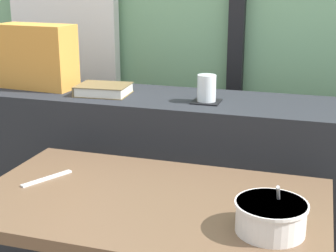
{
  "coord_description": "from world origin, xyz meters",
  "views": [
    {
      "loc": [
        0.41,
        -1.22,
        1.27
      ],
      "look_at": [
        -0.07,
        0.32,
        0.79
      ],
      "focal_mm": 52.82,
      "sensor_mm": 36.0,
      "label": 1
    }
  ],
  "objects_px": {
    "closed_book": "(103,90)",
    "throw_pillow": "(37,56)",
    "breakfast_table": "(150,239)",
    "juice_glass": "(207,89)",
    "soup_bowl": "(271,217)",
    "fork_utensil": "(47,178)",
    "coaster_square": "(206,102)"
  },
  "relations": [
    {
      "from": "fork_utensil",
      "to": "soup_bowl",
      "type": "bearing_deg",
      "value": 16.72
    },
    {
      "from": "closed_book",
      "to": "soup_bowl",
      "type": "relative_size",
      "value": 1.17
    },
    {
      "from": "coaster_square",
      "to": "soup_bowl",
      "type": "distance_m",
      "value": 0.71
    },
    {
      "from": "breakfast_table",
      "to": "coaster_square",
      "type": "xyz_separation_m",
      "value": [
        0.03,
        0.54,
        0.28
      ]
    },
    {
      "from": "soup_bowl",
      "to": "throw_pillow",
      "type": "bearing_deg",
      "value": 146.87
    },
    {
      "from": "coaster_square",
      "to": "throw_pillow",
      "type": "relative_size",
      "value": 0.31
    },
    {
      "from": "juice_glass",
      "to": "fork_utensil",
      "type": "distance_m",
      "value": 0.66
    },
    {
      "from": "juice_glass",
      "to": "soup_bowl",
      "type": "height_order",
      "value": "juice_glass"
    },
    {
      "from": "breakfast_table",
      "to": "juice_glass",
      "type": "distance_m",
      "value": 0.63
    },
    {
      "from": "throw_pillow",
      "to": "fork_utensil",
      "type": "xyz_separation_m",
      "value": [
        0.35,
        -0.55,
        -0.28
      ]
    },
    {
      "from": "fork_utensil",
      "to": "juice_glass",
      "type": "bearing_deg",
      "value": 80.62
    },
    {
      "from": "closed_book",
      "to": "throw_pillow",
      "type": "distance_m",
      "value": 0.33
    },
    {
      "from": "coaster_square",
      "to": "closed_book",
      "type": "distance_m",
      "value": 0.42
    },
    {
      "from": "closed_book",
      "to": "fork_utensil",
      "type": "xyz_separation_m",
      "value": [
        0.04,
        -0.51,
        -0.17
      ]
    },
    {
      "from": "coaster_square",
      "to": "closed_book",
      "type": "relative_size",
      "value": 0.48
    },
    {
      "from": "fork_utensil",
      "to": "coaster_square",
      "type": "bearing_deg",
      "value": 80.62
    },
    {
      "from": "coaster_square",
      "to": "fork_utensil",
      "type": "bearing_deg",
      "value": -126.67
    },
    {
      "from": "coaster_square",
      "to": "closed_book",
      "type": "height_order",
      "value": "closed_book"
    },
    {
      "from": "juice_glass",
      "to": "throw_pillow",
      "type": "bearing_deg",
      "value": 176.58
    },
    {
      "from": "closed_book",
      "to": "throw_pillow",
      "type": "relative_size",
      "value": 0.66
    },
    {
      "from": "juice_glass",
      "to": "closed_book",
      "type": "relative_size",
      "value": 0.46
    },
    {
      "from": "breakfast_table",
      "to": "fork_utensil",
      "type": "height_order",
      "value": "fork_utensil"
    },
    {
      "from": "breakfast_table",
      "to": "fork_utensil",
      "type": "xyz_separation_m",
      "value": [
        -0.34,
        0.03,
        0.13
      ]
    },
    {
      "from": "throw_pillow",
      "to": "soup_bowl",
      "type": "bearing_deg",
      "value": -33.13
    },
    {
      "from": "coaster_square",
      "to": "fork_utensil",
      "type": "relative_size",
      "value": 0.59
    },
    {
      "from": "closed_book",
      "to": "soup_bowl",
      "type": "distance_m",
      "value": 0.97
    },
    {
      "from": "coaster_square",
      "to": "juice_glass",
      "type": "distance_m",
      "value": 0.05
    },
    {
      "from": "juice_glass",
      "to": "soup_bowl",
      "type": "bearing_deg",
      "value": -64.03
    },
    {
      "from": "coaster_square",
      "to": "soup_bowl",
      "type": "xyz_separation_m",
      "value": [
        0.31,
        -0.63,
        -0.11
      ]
    },
    {
      "from": "breakfast_table",
      "to": "juice_glass",
      "type": "xyz_separation_m",
      "value": [
        0.03,
        0.54,
        0.33
      ]
    },
    {
      "from": "breakfast_table",
      "to": "fork_utensil",
      "type": "distance_m",
      "value": 0.37
    },
    {
      "from": "fork_utensil",
      "to": "throw_pillow",
      "type": "bearing_deg",
      "value": 149.99
    }
  ]
}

